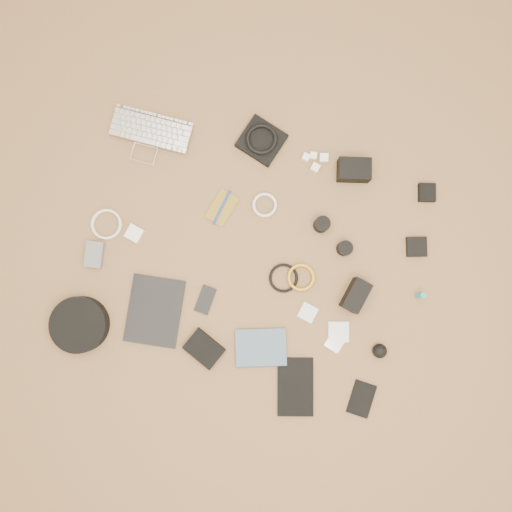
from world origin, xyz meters
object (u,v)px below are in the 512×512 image
(laptop, at_px, (148,141))
(headphone_case, at_px, (80,325))
(dslr_camera, at_px, (354,170))
(paperback, at_px, (262,367))
(tablet, at_px, (155,311))
(phone, at_px, (205,300))

(laptop, distance_m, headphone_case, 0.80)
(dslr_camera, relative_size, paperback, 0.64)
(tablet, bearing_deg, dslr_camera, 43.85)
(paperback, bearing_deg, dslr_camera, -27.16)
(phone, relative_size, paperback, 0.55)
(headphone_case, bearing_deg, laptop, 87.11)
(phone, bearing_deg, tablet, -147.83)
(dslr_camera, height_order, tablet, dslr_camera)
(headphone_case, distance_m, paperback, 0.75)
(dslr_camera, xyz_separation_m, tablet, (-0.62, -0.77, -0.03))
(laptop, bearing_deg, paperback, -48.39)
(headphone_case, bearing_deg, tablet, 26.36)
(laptop, distance_m, dslr_camera, 0.85)
(dslr_camera, xyz_separation_m, paperback, (-0.14, -0.87, -0.03))
(paperback, bearing_deg, tablet, 60.88)
(phone, bearing_deg, paperback, -29.75)
(laptop, height_order, dslr_camera, dslr_camera)
(laptop, bearing_deg, dslr_camera, 6.03)
(laptop, xyz_separation_m, tablet, (0.23, -0.66, -0.01))
(laptop, relative_size, phone, 2.95)
(headphone_case, bearing_deg, dslr_camera, 45.62)
(tablet, height_order, headphone_case, headphone_case)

